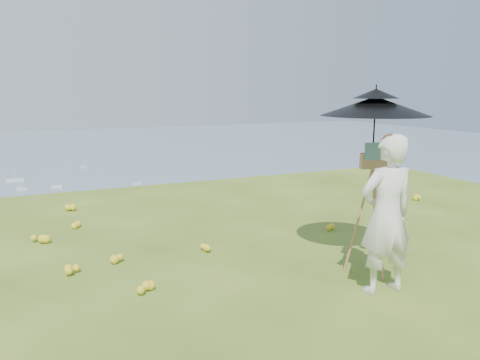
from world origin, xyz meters
name	(u,v)px	position (x,y,z in m)	size (l,w,h in m)	color
ground	(344,285)	(0.00, 0.00, 0.00)	(14.00, 14.00, 0.00)	#47661D
shoreline_tier	(67,319)	(0.00, 75.00, -36.00)	(170.00, 28.00, 8.00)	#696054
bay_water	(40,166)	(0.00, 240.00, -34.00)	(700.00, 700.00, 0.00)	slate
slope_trees	(86,297)	(0.00, 35.00, -15.00)	(110.00, 50.00, 6.00)	#154514
harbor_town	(64,283)	(0.00, 75.00, -29.50)	(110.00, 22.00, 5.00)	silver
moored_boats	(5,203)	(-12.50, 161.00, -33.65)	(140.00, 140.00, 0.70)	silver
wildflowers	(332,273)	(0.00, 0.25, 0.06)	(10.00, 10.50, 0.12)	yellow
painter	(386,215)	(0.30, -0.33, 0.93)	(0.68, 0.45, 1.86)	white
field_easel	(371,209)	(0.54, 0.23, 0.85)	(0.64, 0.64, 1.70)	#9E6942
sun_umbrella	(374,126)	(0.55, 0.26, 1.90)	(1.34, 1.34, 1.00)	black
painter_cap	(391,138)	(0.30, -0.33, 1.81)	(0.20, 0.24, 0.10)	#CD707A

